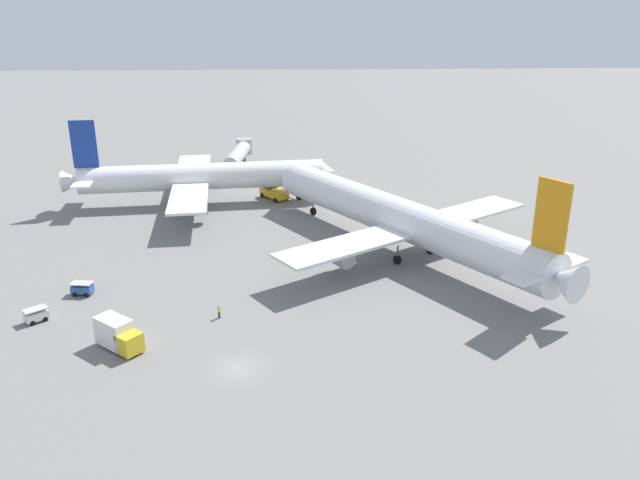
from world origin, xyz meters
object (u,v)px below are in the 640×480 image
Objects in this scene: airliner_at_gate_left at (200,177)px; pushback_tug at (274,192)px; gse_baggage_cart_near_cluster at (36,315)px; airliner_being_pushed at (400,219)px; ground_crew_wing_walker_right at (219,312)px; gse_baggage_cart_trailing at (82,289)px; gse_catering_truck_tall at (118,335)px; jet_bridge at (239,153)px.

pushback_tug is (13.49, 2.84, -3.89)m from airliner_at_gate_left.
airliner_being_pushed is at bearing 23.53° from gse_baggage_cart_near_cluster.
gse_baggage_cart_trailing is at bearing 158.27° from ground_crew_wing_walker_right.
pushback_tug is at bearing 74.40° from gse_catering_truck_tall.
airliner_being_pushed is 8.82× the size of gse_catering_truck_tall.
airliner_at_gate_left is 8.38× the size of gse_catering_truck_tall.
jet_bridge reaches higher than gse_baggage_cart_trailing.
gse_baggage_cart_near_cluster is at bearing -106.49° from airliner_at_gate_left.
gse_baggage_cart_near_cluster is 1.06× the size of gse_baggage_cart_trailing.
gse_catering_truck_tall is (11.56, -6.88, 0.90)m from gse_baggage_cart_near_cluster.
pushback_tug reaches higher than ground_crew_wing_walker_right.
airliner_at_gate_left is 26.28m from jet_bridge.
airliner_at_gate_left reaches higher than gse_baggage_cart_trailing.
gse_baggage_cart_trailing is 66.97m from jet_bridge.
gse_catering_truck_tall is 3.58× the size of ground_crew_wing_walker_right.
ground_crew_wing_walker_right is (18.57, -7.40, 0.01)m from gse_baggage_cart_trailing.
airliner_at_gate_left is at bearing 75.02° from gse_baggage_cart_trailing.
airliner_being_pushed is 58.93m from jet_bridge.
airliner_being_pushed reaches higher than gse_baggage_cart_trailing.
gse_baggage_cart_near_cluster is (-13.81, -46.64, -4.32)m from airliner_at_gate_left.
airliner_at_gate_left is 40.92m from gse_baggage_cart_trailing.
gse_catering_truck_tall is (-15.73, -56.36, 0.46)m from pushback_tug.
airliner_at_gate_left is at bearing 73.51° from gse_baggage_cart_near_cluster.
pushback_tug is (-19.82, 28.97, -4.11)m from airliner_being_pushed.
gse_baggage_cart_near_cluster is 74.88m from jet_bridge.
airliner_being_pushed is 17.11× the size of gse_baggage_cart_near_cluster.
airliner_being_pushed is at bearing -61.61° from jet_bridge.
airliner_at_gate_left is 42.33m from airliner_being_pushed.
airliner_at_gate_left is at bearing 141.90° from airliner_being_pushed.
ground_crew_wing_walker_right is 72.52m from jet_bridge.
pushback_tug is at bearing 61.12° from gse_baggage_cart_near_cluster.
gse_baggage_cart_trailing is (-24.00, -42.15, -0.43)m from pushback_tug.
airliner_being_pushed is at bearing 39.19° from ground_crew_wing_walker_right.
airliner_at_gate_left is at bearing -101.65° from jet_bridge.
gse_baggage_cart_trailing is (3.29, 7.33, 0.00)m from gse_baggage_cart_near_cluster.
airliner_at_gate_left is at bearing 87.60° from gse_catering_truck_tall.
jet_bridge reaches higher than ground_crew_wing_walker_right.
gse_catering_truck_tall is at bearing -146.53° from ground_crew_wing_walker_right.
gse_catering_truck_tall is at bearing -30.77° from gse_baggage_cart_near_cluster.
gse_baggage_cart_near_cluster is (-27.29, -49.48, -0.43)m from pushback_tug.
airliner_at_gate_left is 14.32m from pushback_tug.
ground_crew_wing_walker_right is (-25.25, -20.58, -4.53)m from airliner_being_pushed.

